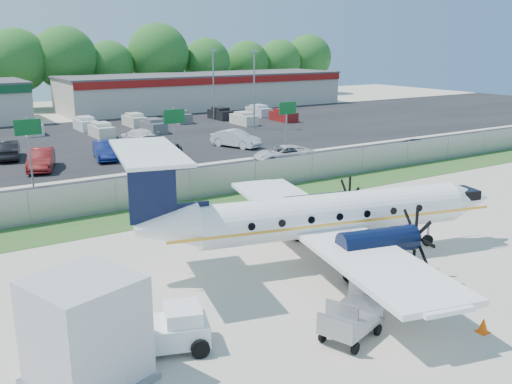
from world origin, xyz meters
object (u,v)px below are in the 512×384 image
service_container (86,335)px  baggage_cart_near (351,324)px  aircraft (325,215)px  baggage_cart_far (353,308)px  pushback_tug (171,329)px

service_container → baggage_cart_near: bearing=-14.6°
aircraft → baggage_cart_far: (-2.93, -5.34, -1.72)m
aircraft → service_container: 13.04m
baggage_cart_near → pushback_tug: bearing=153.5°
aircraft → pushback_tug: bearing=-159.3°
aircraft → baggage_cart_far: aircraft is taller
pushback_tug → baggage_cart_near: 6.17m
baggage_cart_near → service_container: size_ratio=0.68×
aircraft → service_container: size_ratio=4.91×
pushback_tug → baggage_cart_far: bearing=-15.4°
aircraft → baggage_cart_far: bearing=-118.7°
aircraft → baggage_cart_near: bearing=-121.7°
pushback_tug → service_container: 3.12m
pushback_tug → service_container: size_ratio=0.80×
service_container → aircraft: bearing=18.3°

